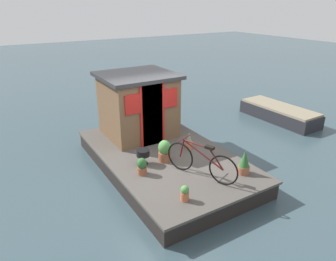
{
  "coord_description": "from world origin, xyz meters",
  "views": [
    {
      "loc": [
        -6.25,
        3.66,
        4.11
      ],
      "look_at": [
        -0.2,
        0.0,
        1.17
      ],
      "focal_mm": 33.13,
      "sensor_mm": 36.0,
      "label": 1
    }
  ],
  "objects_px": {
    "bicycle": "(201,161)",
    "potted_plant_succulent": "(165,151)",
    "dinghy_boat": "(279,113)",
    "potted_plant_rosemary": "(244,163)",
    "potted_plant_lavender": "(189,141)",
    "charcoal_grill": "(143,154)",
    "houseboat_cabin": "(138,105)",
    "potted_plant_thyme": "(185,193)",
    "potted_plant_basil": "(142,166)"
  },
  "relations": [
    {
      "from": "dinghy_boat",
      "to": "potted_plant_succulent",
      "type": "bearing_deg",
      "value": 102.95
    },
    {
      "from": "potted_plant_lavender",
      "to": "dinghy_boat",
      "type": "relative_size",
      "value": 0.16
    },
    {
      "from": "potted_plant_thyme",
      "to": "charcoal_grill",
      "type": "bearing_deg",
      "value": 0.58
    },
    {
      "from": "potted_plant_succulent",
      "to": "potted_plant_basil",
      "type": "relative_size",
      "value": 1.37
    },
    {
      "from": "houseboat_cabin",
      "to": "potted_plant_thyme",
      "type": "bearing_deg",
      "value": 168.37
    },
    {
      "from": "potted_plant_thyme",
      "to": "dinghy_boat",
      "type": "xyz_separation_m",
      "value": [
        2.96,
        -6.26,
        -0.36
      ]
    },
    {
      "from": "potted_plant_basil",
      "to": "potted_plant_succulent",
      "type": "bearing_deg",
      "value": -69.55
    },
    {
      "from": "potted_plant_basil",
      "to": "potted_plant_lavender",
      "type": "bearing_deg",
      "value": -72.27
    },
    {
      "from": "bicycle",
      "to": "dinghy_boat",
      "type": "height_order",
      "value": "bicycle"
    },
    {
      "from": "potted_plant_basil",
      "to": "dinghy_boat",
      "type": "bearing_deg",
      "value": -76.14
    },
    {
      "from": "potted_plant_lavender",
      "to": "charcoal_grill",
      "type": "height_order",
      "value": "potted_plant_lavender"
    },
    {
      "from": "potted_plant_succulent",
      "to": "potted_plant_lavender",
      "type": "bearing_deg",
      "value": -74.66
    },
    {
      "from": "houseboat_cabin",
      "to": "potted_plant_thyme",
      "type": "distance_m",
      "value": 3.62
    },
    {
      "from": "charcoal_grill",
      "to": "dinghy_boat",
      "type": "height_order",
      "value": "charcoal_grill"
    },
    {
      "from": "charcoal_grill",
      "to": "houseboat_cabin",
      "type": "bearing_deg",
      "value": -23.29
    },
    {
      "from": "potted_plant_lavender",
      "to": "potted_plant_thyme",
      "type": "relative_size",
      "value": 1.43
    },
    {
      "from": "potted_plant_thyme",
      "to": "charcoal_grill",
      "type": "relative_size",
      "value": 0.88
    },
    {
      "from": "potted_plant_lavender",
      "to": "charcoal_grill",
      "type": "xyz_separation_m",
      "value": [
        -0.11,
        1.42,
        0.05
      ]
    },
    {
      "from": "potted_plant_lavender",
      "to": "potted_plant_rosemary",
      "type": "height_order",
      "value": "potted_plant_rosemary"
    },
    {
      "from": "houseboat_cabin",
      "to": "potted_plant_lavender",
      "type": "height_order",
      "value": "houseboat_cabin"
    },
    {
      "from": "potted_plant_thyme",
      "to": "bicycle",
      "type": "bearing_deg",
      "value": -55.14
    },
    {
      "from": "bicycle",
      "to": "potted_plant_basil",
      "type": "distance_m",
      "value": 1.34
    },
    {
      "from": "potted_plant_succulent",
      "to": "potted_plant_rosemary",
      "type": "xyz_separation_m",
      "value": [
        -1.46,
        -1.23,
        0.01
      ]
    },
    {
      "from": "potted_plant_rosemary",
      "to": "charcoal_grill",
      "type": "distance_m",
      "value": 2.38
    },
    {
      "from": "houseboat_cabin",
      "to": "charcoal_grill",
      "type": "height_order",
      "value": "houseboat_cabin"
    },
    {
      "from": "bicycle",
      "to": "potted_plant_basil",
      "type": "bearing_deg",
      "value": 53.67
    },
    {
      "from": "bicycle",
      "to": "dinghy_boat",
      "type": "distance_m",
      "value": 5.99
    },
    {
      "from": "potted_plant_succulent",
      "to": "dinghy_boat",
      "type": "xyz_separation_m",
      "value": [
        1.32,
        -5.76,
        -0.46
      ]
    },
    {
      "from": "houseboat_cabin",
      "to": "potted_plant_lavender",
      "type": "xyz_separation_m",
      "value": [
        -1.59,
        -0.69,
        -0.69
      ]
    },
    {
      "from": "potted_plant_basil",
      "to": "dinghy_boat",
      "type": "height_order",
      "value": "potted_plant_basil"
    },
    {
      "from": "potted_plant_succulent",
      "to": "potted_plant_rosemary",
      "type": "bearing_deg",
      "value": -139.84
    },
    {
      "from": "potted_plant_basil",
      "to": "potted_plant_thyme",
      "type": "height_order",
      "value": "potted_plant_basil"
    },
    {
      "from": "bicycle",
      "to": "potted_plant_basil",
      "type": "height_order",
      "value": "bicycle"
    },
    {
      "from": "houseboat_cabin",
      "to": "potted_plant_rosemary",
      "type": "height_order",
      "value": "houseboat_cabin"
    },
    {
      "from": "potted_plant_thyme",
      "to": "potted_plant_rosemary",
      "type": "xyz_separation_m",
      "value": [
        0.17,
        -1.74,
        0.11
      ]
    },
    {
      "from": "bicycle",
      "to": "potted_plant_succulent",
      "type": "distance_m",
      "value": 1.12
    },
    {
      "from": "houseboat_cabin",
      "to": "dinghy_boat",
      "type": "height_order",
      "value": "houseboat_cabin"
    },
    {
      "from": "potted_plant_lavender",
      "to": "potted_plant_basil",
      "type": "xyz_separation_m",
      "value": [
        -0.53,
        1.67,
        -0.03
      ]
    },
    {
      "from": "potted_plant_lavender",
      "to": "potted_plant_rosemary",
      "type": "xyz_separation_m",
      "value": [
        -1.71,
        -0.34,
        0.05
      ]
    },
    {
      "from": "houseboat_cabin",
      "to": "bicycle",
      "type": "height_order",
      "value": "houseboat_cabin"
    },
    {
      "from": "potted_plant_lavender",
      "to": "potted_plant_rosemary",
      "type": "relative_size",
      "value": 0.82
    },
    {
      "from": "houseboat_cabin",
      "to": "charcoal_grill",
      "type": "xyz_separation_m",
      "value": [
        -1.7,
        0.73,
        -0.64
      ]
    },
    {
      "from": "potted_plant_thyme",
      "to": "dinghy_boat",
      "type": "relative_size",
      "value": 0.11
    },
    {
      "from": "potted_plant_rosemary",
      "to": "bicycle",
      "type": "bearing_deg",
      "value": 67.25
    },
    {
      "from": "potted_plant_succulent",
      "to": "houseboat_cabin",
      "type": "bearing_deg",
      "value": -6.43
    },
    {
      "from": "potted_plant_lavender",
      "to": "potted_plant_basil",
      "type": "bearing_deg",
      "value": 107.73
    },
    {
      "from": "charcoal_grill",
      "to": "potted_plant_thyme",
      "type": "bearing_deg",
      "value": -179.42
    },
    {
      "from": "charcoal_grill",
      "to": "potted_plant_lavender",
      "type": "bearing_deg",
      "value": -85.48
    },
    {
      "from": "potted_plant_basil",
      "to": "charcoal_grill",
      "type": "distance_m",
      "value": 0.49
    },
    {
      "from": "potted_plant_thyme",
      "to": "houseboat_cabin",
      "type": "bearing_deg",
      "value": -11.63
    }
  ]
}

